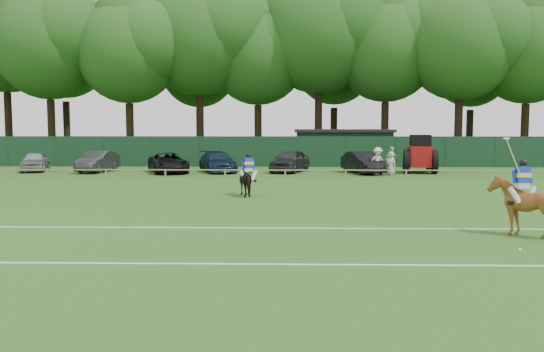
{
  "coord_description": "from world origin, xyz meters",
  "views": [
    {
      "loc": [
        1.08,
        -20.03,
        3.47
      ],
      "look_at": [
        0.5,
        3.0,
        1.4
      ],
      "focal_mm": 38.0,
      "sensor_mm": 36.0,
      "label": 1
    }
  ],
  "objects_px": {
    "estate_black": "(363,163)",
    "spectator_left": "(378,161)",
    "sedan_navy": "(218,162)",
    "hatch_grey": "(290,161)",
    "suv_black": "(168,163)",
    "spectator_right": "(391,163)",
    "horse_dark": "(248,180)",
    "utility_shed": "(343,147)",
    "sedan_silver": "(35,161)",
    "polo_ball": "(520,250)",
    "tractor": "(420,155)",
    "horse_chestnut": "(522,206)",
    "sedan_grey": "(98,162)",
    "spectator_mid": "(391,160)"
  },
  "relations": [
    {
      "from": "estate_black",
      "to": "spectator_left",
      "type": "height_order",
      "value": "spectator_left"
    },
    {
      "from": "sedan_navy",
      "to": "hatch_grey",
      "type": "height_order",
      "value": "hatch_grey"
    },
    {
      "from": "sedan_navy",
      "to": "hatch_grey",
      "type": "xyz_separation_m",
      "value": [
        5.29,
        0.11,
        0.08
      ]
    },
    {
      "from": "suv_black",
      "to": "spectator_right",
      "type": "relative_size",
      "value": 3.18
    },
    {
      "from": "horse_dark",
      "to": "sedan_navy",
      "type": "height_order",
      "value": "horse_dark"
    },
    {
      "from": "suv_black",
      "to": "utility_shed",
      "type": "distance_m",
      "value": 16.16
    },
    {
      "from": "sedan_silver",
      "to": "polo_ball",
      "type": "xyz_separation_m",
      "value": [
        25.03,
        -26.4,
        -0.68
      ]
    },
    {
      "from": "spectator_left",
      "to": "spectator_right",
      "type": "xyz_separation_m",
      "value": [
        0.89,
        0.08,
        -0.15
      ]
    },
    {
      "from": "tractor",
      "to": "suv_black",
      "type": "bearing_deg",
      "value": -172.69
    },
    {
      "from": "spectator_left",
      "to": "hatch_grey",
      "type": "bearing_deg",
      "value": 141.0
    },
    {
      "from": "sedan_silver",
      "to": "polo_ball",
      "type": "height_order",
      "value": "sedan_silver"
    },
    {
      "from": "horse_chestnut",
      "to": "spectator_left",
      "type": "relative_size",
      "value": 0.99
    },
    {
      "from": "sedan_navy",
      "to": "polo_ball",
      "type": "distance_m",
      "value": 28.53
    },
    {
      "from": "polo_ball",
      "to": "suv_black",
      "type": "bearing_deg",
      "value": 120.39
    },
    {
      "from": "suv_black",
      "to": "utility_shed",
      "type": "xyz_separation_m",
      "value": [
        13.42,
        8.98,
        0.82
      ]
    },
    {
      "from": "polo_ball",
      "to": "utility_shed",
      "type": "relative_size",
      "value": 0.01
    },
    {
      "from": "horse_dark",
      "to": "tractor",
      "type": "bearing_deg",
      "value": -148.71
    },
    {
      "from": "utility_shed",
      "to": "tractor",
      "type": "height_order",
      "value": "utility_shed"
    },
    {
      "from": "estate_black",
      "to": "spectator_left",
      "type": "bearing_deg",
      "value": -77.55
    },
    {
      "from": "suv_black",
      "to": "sedan_navy",
      "type": "height_order",
      "value": "sedan_navy"
    },
    {
      "from": "horse_chestnut",
      "to": "sedan_navy",
      "type": "relative_size",
      "value": 0.37
    },
    {
      "from": "suv_black",
      "to": "polo_ball",
      "type": "bearing_deg",
      "value": -80.31
    },
    {
      "from": "horse_dark",
      "to": "estate_black",
      "type": "distance_m",
      "value": 15.04
    },
    {
      "from": "sedan_silver",
      "to": "utility_shed",
      "type": "bearing_deg",
      "value": 3.44
    },
    {
      "from": "sedan_grey",
      "to": "tractor",
      "type": "height_order",
      "value": "tractor"
    },
    {
      "from": "spectator_right",
      "to": "polo_ball",
      "type": "xyz_separation_m",
      "value": [
        -0.74,
        -23.83,
        -0.76
      ]
    },
    {
      "from": "horse_chestnut",
      "to": "polo_ball",
      "type": "bearing_deg",
      "value": 62.88
    },
    {
      "from": "suv_black",
      "to": "hatch_grey",
      "type": "xyz_separation_m",
      "value": [
        8.76,
        0.84,
        0.1
      ]
    },
    {
      "from": "sedan_silver",
      "to": "spectator_right",
      "type": "height_order",
      "value": "spectator_right"
    },
    {
      "from": "spectator_mid",
      "to": "tractor",
      "type": "xyz_separation_m",
      "value": [
        2.23,
        1.23,
        0.33
      ]
    },
    {
      "from": "horse_chestnut",
      "to": "hatch_grey",
      "type": "xyz_separation_m",
      "value": [
        -7.07,
        23.96,
        -0.13
      ]
    },
    {
      "from": "sedan_grey",
      "to": "estate_black",
      "type": "xyz_separation_m",
      "value": [
        19.23,
        -0.75,
        0.01
      ]
    },
    {
      "from": "suv_black",
      "to": "estate_black",
      "type": "height_order",
      "value": "estate_black"
    },
    {
      "from": "sedan_silver",
      "to": "estate_black",
      "type": "distance_m",
      "value": 24.08
    },
    {
      "from": "sedan_navy",
      "to": "horse_chestnut",
      "type": "bearing_deg",
      "value": -81.73
    },
    {
      "from": "horse_chestnut",
      "to": "sedan_silver",
      "type": "height_order",
      "value": "horse_chestnut"
    },
    {
      "from": "spectator_mid",
      "to": "spectator_right",
      "type": "distance_m",
      "value": 0.69
    },
    {
      "from": "horse_dark",
      "to": "sedan_navy",
      "type": "bearing_deg",
      "value": -96.01
    },
    {
      "from": "utility_shed",
      "to": "sedan_silver",
      "type": "bearing_deg",
      "value": -161.28
    },
    {
      "from": "estate_black",
      "to": "tractor",
      "type": "distance_m",
      "value": 4.16
    },
    {
      "from": "hatch_grey",
      "to": "utility_shed",
      "type": "bearing_deg",
      "value": 79.08
    },
    {
      "from": "estate_black",
      "to": "tractor",
      "type": "bearing_deg",
      "value": -9.89
    },
    {
      "from": "horse_chestnut",
      "to": "tractor",
      "type": "relative_size",
      "value": 0.55
    },
    {
      "from": "horse_chestnut",
      "to": "spectator_mid",
      "type": "relative_size",
      "value": 0.98
    },
    {
      "from": "sedan_silver",
      "to": "utility_shed",
      "type": "height_order",
      "value": "utility_shed"
    },
    {
      "from": "sedan_grey",
      "to": "suv_black",
      "type": "distance_m",
      "value": 5.35
    },
    {
      "from": "horse_chestnut",
      "to": "tractor",
      "type": "bearing_deg",
      "value": -100.29
    },
    {
      "from": "utility_shed",
      "to": "horse_dark",
      "type": "bearing_deg",
      "value": -106.9
    },
    {
      "from": "utility_shed",
      "to": "sedan_navy",
      "type": "bearing_deg",
      "value": -140.35
    },
    {
      "from": "sedan_grey",
      "to": "spectator_mid",
      "type": "height_order",
      "value": "spectator_mid"
    }
  ]
}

